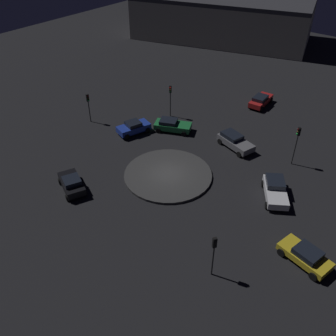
% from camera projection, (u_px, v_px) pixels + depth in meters
% --- Properties ---
extents(ground_plane, '(114.49, 114.49, 0.00)m').
position_uv_depth(ground_plane, '(168.00, 176.00, 38.38)').
color(ground_plane, black).
extents(roundabout_island, '(9.04, 9.04, 0.26)m').
position_uv_depth(roundabout_island, '(168.00, 175.00, 38.30)').
color(roundabout_island, '#383838').
rests_on(roundabout_island, ground_plane).
extents(car_red, '(2.16, 4.52, 1.45)m').
position_uv_depth(car_red, '(261.00, 100.00, 50.60)').
color(car_red, red).
rests_on(car_red, ground_plane).
extents(car_grey, '(4.79, 3.11, 1.52)m').
position_uv_depth(car_grey, '(235.00, 141.00, 42.20)').
color(car_grey, slate).
rests_on(car_grey, ground_plane).
extents(car_green, '(4.77, 3.54, 1.44)m').
position_uv_depth(car_green, '(172.00, 125.00, 45.22)').
color(car_green, '#1E7238').
rests_on(car_green, ground_plane).
extents(car_white, '(4.01, 4.76, 1.54)m').
position_uv_depth(car_white, '(275.00, 190.00, 35.30)').
color(car_white, white).
rests_on(car_white, ground_plane).
extents(car_blue, '(3.01, 4.29, 1.50)m').
position_uv_depth(car_blue, '(134.00, 127.00, 44.76)').
color(car_blue, '#1E38A5').
rests_on(car_blue, ground_plane).
extents(car_yellow, '(4.41, 2.85, 1.39)m').
position_uv_depth(car_yellow, '(305.00, 255.00, 28.99)').
color(car_yellow, gold).
rests_on(car_yellow, ground_plane).
extents(car_black, '(4.25, 3.21, 1.51)m').
position_uv_depth(car_black, '(72.00, 183.00, 36.13)').
color(car_black, black).
rests_on(car_black, ground_plane).
extents(traffic_light_west, '(0.38, 0.33, 3.76)m').
position_uv_depth(traffic_light_west, '(88.00, 102.00, 45.83)').
color(traffic_light_west, '#2D2D2D').
rests_on(traffic_light_west, ground_plane).
extents(traffic_light_northeast, '(0.38, 0.39, 4.48)m').
position_uv_depth(traffic_light_northeast, '(297.00, 139.00, 38.16)').
color(traffic_light_northeast, '#2D2D2D').
rests_on(traffic_light_northeast, ground_plane).
extents(traffic_light_southeast, '(0.39, 0.37, 3.98)m').
position_uv_depth(traffic_light_southeast, '(214.00, 249.00, 26.78)').
color(traffic_light_southeast, '#2D2D2D').
rests_on(traffic_light_southeast, ground_plane).
extents(traffic_light_northwest, '(0.37, 0.39, 4.21)m').
position_uv_depth(traffic_light_northwest, '(170.00, 95.00, 46.84)').
color(traffic_light_northwest, '#2D2D2D').
rests_on(traffic_light_northwest, ground_plane).
extents(store_building, '(36.22, 24.65, 7.89)m').
position_uv_depth(store_building, '(223.00, 17.00, 72.81)').
color(store_building, '#ADA893').
rests_on(store_building, ground_plane).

